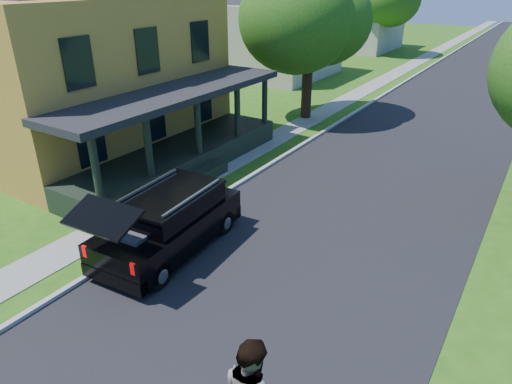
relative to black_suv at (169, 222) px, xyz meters
The scene contains 10 objects.
ground 3.64m from the black_suv, 25.08° to the right, with size 140.00×140.00×0.00m, color #285A12.
street 18.80m from the black_suv, 80.19° to the left, with size 8.00×120.00×0.02m, color black.
curb 18.54m from the black_suv, 92.63° to the left, with size 0.15×120.00×0.12m, color #A1A19C.
sidewalk 18.68m from the black_suv, 97.39° to the left, with size 1.30×120.00×0.03m, color gray.
front_walk 7.79m from the black_suv, 144.45° to the left, with size 6.50×1.20×0.03m, color gray.
main_house 11.35m from the black_suv, 154.91° to the left, with size 15.56×15.56×10.10m.
neighbor_house_mid 24.97m from the black_suv, 114.60° to the left, with size 12.78×12.78×8.30m.
neighbor_house_far 39.99m from the black_suv, 104.98° to the left, with size 12.78×12.78×8.30m.
black_suv is the anchor object (origin of this frame).
tree_left_mid 14.59m from the black_suv, 101.77° to the left, with size 5.59×5.51×8.29m.
Camera 1 is at (4.61, -6.26, 6.93)m, focal length 32.00 mm.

